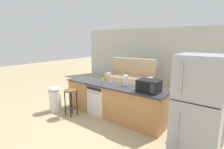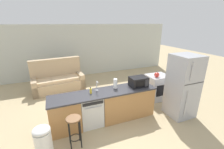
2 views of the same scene
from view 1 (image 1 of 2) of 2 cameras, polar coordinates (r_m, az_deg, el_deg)
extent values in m
plane|color=tan|center=(5.03, -1.25, -13.00)|extent=(24.00, 24.00, 0.00)
cube|color=beige|center=(8.21, 19.27, 5.34)|extent=(10.00, 0.06, 2.60)
cube|color=#B77F47|center=(5.47, -8.88, -6.28)|extent=(0.75, 0.62, 0.86)
cube|color=#B77F47|center=(4.43, 7.19, -10.54)|extent=(1.55, 0.62, 0.86)
cube|color=#333338|center=(4.65, 0.14, -3.55)|extent=(2.94, 0.66, 0.04)
cube|color=#49331C|center=(4.93, 0.13, -13.02)|extent=(2.86, 0.56, 0.08)
cube|color=silver|center=(5.02, -3.51, -7.89)|extent=(0.58, 0.58, 0.84)
cube|color=black|center=(4.71, -5.95, -4.67)|extent=(0.52, 0.01, 0.08)
cylinder|color=#B2B2B7|center=(4.73, -6.04, -5.88)|extent=(0.44, 0.02, 0.02)
cube|color=#B7B7BC|center=(4.46, 28.57, -11.83)|extent=(0.76, 0.64, 0.85)
cube|color=black|center=(4.15, 27.86, -12.87)|extent=(0.53, 0.01, 0.43)
cylinder|color=silver|center=(4.04, 28.10, -10.02)|extent=(0.61, 0.03, 0.03)
cube|color=#B7B7BC|center=(4.31, 29.14, -6.30)|extent=(0.76, 0.64, 0.05)
torus|color=black|center=(4.21, 26.59, -6.19)|extent=(0.16, 0.16, 0.01)
torus|color=black|center=(4.17, 31.22, -6.83)|extent=(0.16, 0.16, 0.01)
torus|color=black|center=(4.45, 27.25, -5.33)|extent=(0.16, 0.16, 0.01)
torus|color=black|center=(4.41, 31.62, -5.92)|extent=(0.16, 0.16, 0.01)
cube|color=#A8AAB2|center=(3.27, 26.15, -10.52)|extent=(0.72, 0.70, 1.85)
cylinder|color=#B2B2B7|center=(2.80, 21.65, -1.39)|extent=(0.02, 0.02, 0.49)
cylinder|color=#B2B2B7|center=(3.13, 20.35, -18.18)|extent=(0.02, 0.02, 0.80)
cube|color=black|center=(2.86, 25.06, -8.72)|extent=(0.68, 0.01, 0.01)
cube|color=black|center=(4.07, 11.94, -3.63)|extent=(0.50, 0.36, 0.28)
cube|color=black|center=(3.93, 10.17, -4.10)|extent=(0.27, 0.01, 0.18)
cube|color=#2D2D33|center=(3.84, 13.02, -4.59)|extent=(0.11, 0.01, 0.21)
cylinder|color=silver|center=(4.84, -0.65, -2.52)|extent=(0.07, 0.07, 0.03)
cylinder|color=silver|center=(4.80, -0.66, -0.84)|extent=(0.02, 0.02, 0.26)
cylinder|color=silver|center=(4.72, -1.19, 0.55)|extent=(0.02, 0.14, 0.02)
cylinder|color=#4C4C51|center=(4.52, 4.53, -3.69)|extent=(0.14, 0.14, 0.01)
cylinder|color=white|center=(4.48, 4.56, -1.95)|extent=(0.11, 0.11, 0.27)
cylinder|color=yellow|center=(4.88, -2.97, -1.74)|extent=(0.06, 0.06, 0.14)
cylinder|color=black|center=(4.86, -2.98, -0.73)|extent=(0.02, 0.02, 0.04)
sphere|color=red|center=(4.19, 26.75, -5.00)|extent=(0.17, 0.17, 0.17)
sphere|color=black|center=(4.16, 26.87, -3.75)|extent=(0.03, 0.03, 0.03)
cone|color=red|center=(4.17, 27.86, -4.93)|extent=(0.08, 0.04, 0.06)
cylinder|color=brown|center=(4.87, -13.43, -5.11)|extent=(0.32, 0.32, 0.04)
cylinder|color=black|center=(5.01, -15.06, -9.20)|extent=(0.03, 0.03, 0.70)
cylinder|color=black|center=(4.84, -13.42, -9.84)|extent=(0.03, 0.03, 0.70)
cylinder|color=black|center=(5.14, -13.06, -8.57)|extent=(0.03, 0.03, 0.70)
cylinder|color=black|center=(4.97, -11.40, -9.17)|extent=(0.03, 0.03, 0.70)
torus|color=black|center=(5.04, -13.17, -10.57)|extent=(0.25, 0.25, 0.02)
cylinder|color=white|center=(5.45, -18.09, -8.12)|extent=(0.34, 0.34, 0.62)
ellipsoid|color=white|center=(5.34, -18.33, -4.48)|extent=(0.35, 0.35, 0.14)
cube|color=tan|center=(7.54, 5.90, -3.00)|extent=(2.08, 1.11, 0.42)
cube|color=tan|center=(7.74, 7.03, 0.58)|extent=(2.01, 0.45, 1.27)
cube|color=tan|center=(7.94, 0.06, -1.46)|extent=(0.29, 0.92, 0.62)
cube|color=tan|center=(7.19, 12.40, -3.11)|extent=(0.29, 0.92, 0.62)
cube|color=beige|center=(7.68, 2.09, -0.60)|extent=(0.62, 0.69, 0.12)
cube|color=beige|center=(7.43, 5.78, -1.06)|extent=(0.62, 0.69, 0.12)
cube|color=beige|center=(7.22, 9.70, -1.55)|extent=(0.62, 0.69, 0.12)
camera|label=2|loc=(3.95, -53.10, 15.55)|focal=24.00mm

